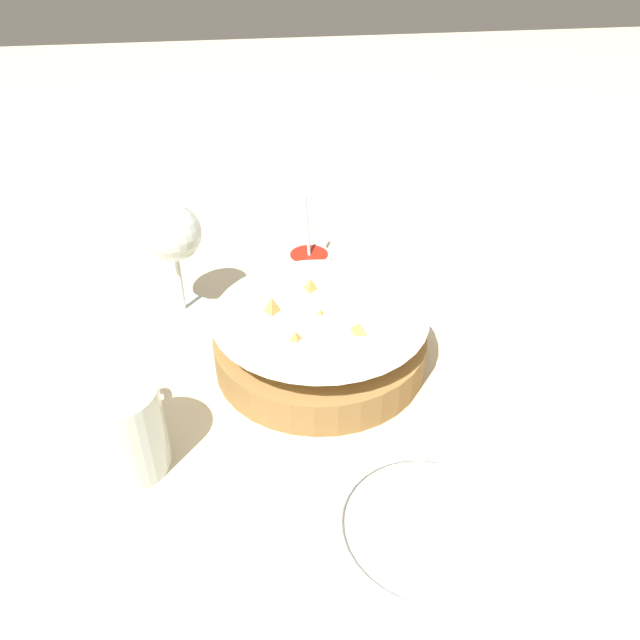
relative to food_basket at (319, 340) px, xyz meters
The scene contains 7 objects.
ground_plane 0.06m from the food_basket, 130.03° to the left, with size 4.00×4.00×0.00m, color beige.
food_basket is the anchor object (origin of this frame).
sauce_cup 0.22m from the food_basket, ahead, with size 0.08×0.07×0.11m.
wine_glass 0.24m from the food_basket, 49.90° to the left, with size 0.08×0.08×0.16m.
beer_mug 0.26m from the food_basket, 121.26° to the left, with size 0.13×0.09×0.10m.
side_plate 0.27m from the food_basket, 166.70° to the right, with size 0.18×0.18×0.01m.
napkin 0.25m from the food_basket, 83.46° to the right, with size 0.16×0.13×0.01m.
Camera 1 is at (-0.58, 0.06, 0.50)m, focal length 35.00 mm.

